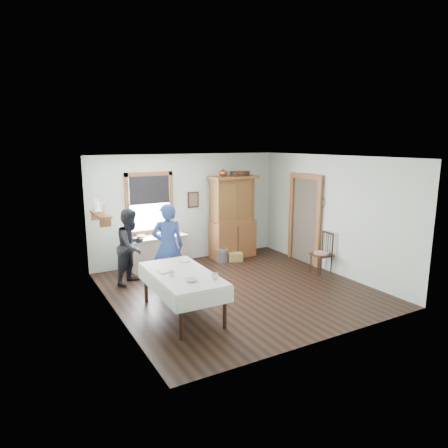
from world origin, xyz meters
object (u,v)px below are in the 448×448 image
at_px(dining_table, 182,294).
at_px(pail, 223,256).
at_px(china_hutch, 233,217).
at_px(work_counter, 158,252).
at_px(figure_dark, 132,249).
at_px(woman_blue, 168,250).
at_px(spindle_chair, 321,253).
at_px(wicker_basket, 235,257).

relative_size(dining_table, pail, 6.23).
bearing_deg(china_hutch, work_counter, 177.33).
bearing_deg(dining_table, figure_dark, 98.17).
bearing_deg(woman_blue, spindle_chair, -175.76).
height_order(wicker_basket, woman_blue, woman_blue).
bearing_deg(pail, figure_dark, -171.01).
relative_size(china_hutch, figure_dark, 1.42).
height_order(spindle_chair, pail, spindle_chair).
height_order(spindle_chair, figure_dark, figure_dark).
relative_size(work_counter, spindle_chair, 1.44).
bearing_deg(woman_blue, work_counter, -84.26).
relative_size(china_hutch, wicker_basket, 5.95).
distance_m(work_counter, pail, 1.65).
bearing_deg(spindle_chair, woman_blue, 169.98).
bearing_deg(work_counter, pail, -15.52).
distance_m(wicker_basket, figure_dark, 2.84).
relative_size(wicker_basket, woman_blue, 0.22).
bearing_deg(pail, china_hutch, 32.46).
xyz_separation_m(spindle_chair, wicker_basket, (-1.27, 1.77, -0.37)).
relative_size(work_counter, wicker_basket, 3.84).
relative_size(pail, figure_dark, 0.21).
xyz_separation_m(spindle_chair, woman_blue, (-3.46, 0.79, 0.35)).
bearing_deg(pail, dining_table, -131.74).
relative_size(china_hutch, pail, 6.94).
bearing_deg(wicker_basket, china_hutch, 68.14).
xyz_separation_m(work_counter, dining_table, (-0.55, -2.72, -0.01)).
height_order(dining_table, wicker_basket, dining_table).
distance_m(work_counter, figure_dark, 1.14).
height_order(china_hutch, woman_blue, china_hutch).
xyz_separation_m(pail, woman_blue, (-1.88, -1.07, 0.67)).
relative_size(china_hutch, dining_table, 1.11).
xyz_separation_m(spindle_chair, pail, (-1.58, 1.87, -0.33)).
xyz_separation_m(dining_table, wicker_basket, (2.46, 2.31, -0.28)).
bearing_deg(dining_table, woman_blue, 78.59).
bearing_deg(dining_table, spindle_chair, 8.27).
xyz_separation_m(china_hutch, wicker_basket, (-0.16, -0.40, -0.96)).
bearing_deg(china_hutch, pail, -149.99).
relative_size(work_counter, china_hutch, 0.65).
bearing_deg(work_counter, spindle_chair, -39.00).
distance_m(woman_blue, figure_dark, 0.89).
bearing_deg(work_counter, china_hutch, -4.85).
bearing_deg(wicker_basket, woman_blue, -155.97).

